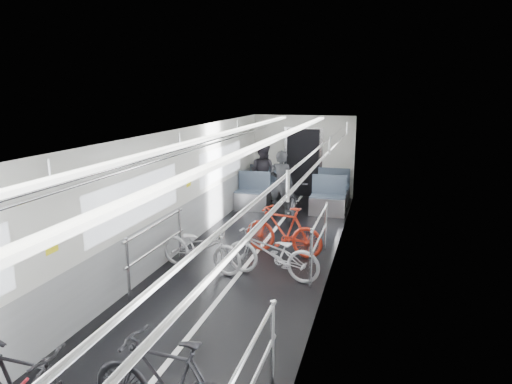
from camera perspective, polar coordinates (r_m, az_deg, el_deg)
car_shell at (r=8.65m, az=-0.07°, el=-0.69°), size 3.02×14.01×2.41m
bike_left_far at (r=8.13m, az=-6.90°, el=-6.83°), size 1.71×0.86×0.86m
bike_right_near at (r=4.62m, az=-10.97°, el=-22.52°), size 1.63×0.55×0.96m
bike_right_mid at (r=7.74m, az=2.00°, el=-7.63°), size 1.75×0.84×0.89m
bike_right_far at (r=8.81m, az=3.43°, el=-4.83°), size 1.66×0.77×0.96m
bike_aisle at (r=11.33m, az=4.66°, el=-0.81°), size 1.01×1.97×0.99m
person_standing at (r=11.41m, az=3.18°, el=1.07°), size 0.66×0.48×1.67m
person_seated at (r=12.95m, az=0.85°, el=2.43°), size 0.95×0.83×1.65m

